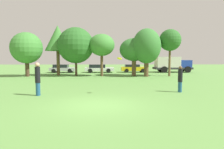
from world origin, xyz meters
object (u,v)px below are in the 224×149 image
person_thrower (38,78)px  parked_car_silver (62,68)px  frisbee (119,59)px  tree_2 (76,45)px  tree_6 (170,40)px  tree_5 (147,46)px  tree_0 (27,48)px  delivery_truck_blue (172,64)px  tree_3 (102,45)px  tree_4 (134,50)px  parked_car_yellow (134,68)px  person_catcher (180,79)px  parked_car_white (99,68)px  tree_1 (58,38)px

person_thrower → parked_car_silver: person_thrower is taller
frisbee → tree_2: 13.56m
tree_6 → parked_car_silver: bearing=156.6°
tree_5 → parked_car_silver: tree_5 is taller
tree_0 → delivery_truck_blue: bearing=19.4°
tree_3 → tree_5: (5.31, -0.56, -0.17)m
tree_4 → delivery_truck_blue: 9.22m
tree_0 → tree_5: (14.19, -0.32, 0.20)m
parked_car_yellow → tree_6: bearing=-63.1°
person_thrower → parked_car_silver: bearing=92.3°
tree_2 → tree_4: 7.17m
person_catcher → tree_2: bearing=-60.8°
person_thrower → frisbee: bearing=-3.7°
parked_car_white → frisbee: bearing=-84.1°
tree_0 → tree_1: (3.31, 1.50, 1.28)m
tree_6 → parked_car_silver: 16.16m
tree_1 → delivery_truck_blue: tree_1 is taller
frisbee → parked_car_silver: size_ratio=0.08×
tree_4 → delivery_truck_blue: tree_4 is taller
parked_car_silver → tree_6: bearing=-24.1°
person_thrower → tree_0: bearing=107.9°
tree_3 → parked_car_yellow: 8.72m
parked_car_silver → delivery_truck_blue: bearing=0.9°
parked_car_white → parked_car_yellow: (5.37, 0.40, -0.00)m
tree_2 → tree_5: (8.48, -0.99, -0.16)m
parked_car_white → tree_4: bearing=-51.5°
frisbee → delivery_truck_blue: bearing=64.0°
tree_1 → parked_car_yellow: 12.27m
tree_3 → person_catcher: bearing=-64.8°
tree_4 → tree_2: bearing=-179.1°
person_catcher → parked_car_yellow: (-0.69, 18.10, -0.22)m
tree_1 → delivery_truck_blue: 17.40m
tree_3 → parked_car_white: tree_3 is taller
tree_3 → frisbee: bearing=-83.2°
tree_0 → tree_4: bearing=3.5°
tree_1 → tree_5: (10.88, -1.83, -1.08)m
person_catcher → tree_0: 18.32m
tree_4 → parked_car_silver: size_ratio=1.20×
person_catcher → tree_3: bearing=-71.4°
frisbee → tree_3: tree_3 is taller
parked_car_white → tree_2: bearing=-114.0°
tree_3 → delivery_truck_blue: 12.77m
tree_0 → parked_car_silver: (2.66, 6.40, -2.73)m
frisbee → tree_3: (-1.46, 12.21, 1.58)m
tree_5 → parked_car_silver: bearing=149.7°
tree_6 → parked_car_silver: (-14.44, 6.25, -3.67)m
tree_2 → parked_car_white: (2.51, 5.81, -3.08)m
person_thrower → tree_1: (-2.27, 13.72, 3.64)m
tree_6 → tree_3: bearing=179.4°
frisbee → tree_0: size_ratio=0.06×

